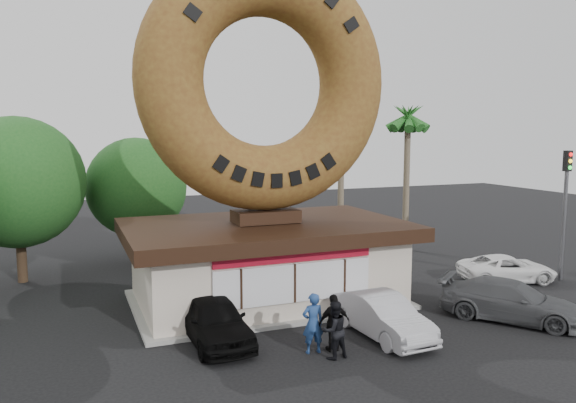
# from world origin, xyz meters

# --- Properties ---
(ground) EXTENTS (90.00, 90.00, 0.00)m
(ground) POSITION_xyz_m (0.00, 0.00, 0.00)
(ground) COLOR black
(ground) RESTS_ON ground
(donut_shop) EXTENTS (11.20, 7.20, 3.80)m
(donut_shop) POSITION_xyz_m (0.00, 5.98, 1.77)
(donut_shop) COLOR beige
(donut_shop) RESTS_ON ground
(giant_donut) EXTENTS (10.14, 2.59, 10.14)m
(giant_donut) POSITION_xyz_m (0.00, 6.00, 8.87)
(giant_donut) COLOR brown
(giant_donut) RESTS_ON donut_shop
(tree_west) EXTENTS (6.00, 6.00, 7.65)m
(tree_west) POSITION_xyz_m (-9.50, 13.00, 4.64)
(tree_west) COLOR #473321
(tree_west) RESTS_ON ground
(tree_mid) EXTENTS (5.20, 5.20, 6.63)m
(tree_mid) POSITION_xyz_m (-4.00, 15.00, 4.02)
(tree_mid) COLOR #473321
(tree_mid) RESTS_ON ground
(palm_near) EXTENTS (2.60, 2.60, 9.75)m
(palm_near) POSITION_xyz_m (7.50, 14.00, 8.41)
(palm_near) COLOR #726651
(palm_near) RESTS_ON ground
(palm_far) EXTENTS (2.60, 2.60, 8.75)m
(palm_far) POSITION_xyz_m (11.00, 12.50, 7.48)
(palm_far) COLOR #726651
(palm_far) RESTS_ON ground
(street_lamp) EXTENTS (2.11, 0.20, 8.00)m
(street_lamp) POSITION_xyz_m (-1.86, 16.00, 4.48)
(street_lamp) COLOR #59595E
(street_lamp) RESTS_ON ground
(traffic_signal) EXTENTS (0.30, 0.38, 6.07)m
(traffic_signal) POSITION_xyz_m (14.00, 3.99, 3.87)
(traffic_signal) COLOR #59595E
(traffic_signal) RESTS_ON ground
(person_left) EXTENTS (0.74, 0.52, 1.94)m
(person_left) POSITION_xyz_m (-0.44, 0.35, 0.97)
(person_left) COLOR navy
(person_left) RESTS_ON ground
(person_center) EXTENTS (0.96, 0.79, 1.80)m
(person_center) POSITION_xyz_m (-0.01, -0.28, 0.90)
(person_center) COLOR black
(person_center) RESTS_ON ground
(person_right) EXTENTS (1.08, 0.46, 1.84)m
(person_right) POSITION_xyz_m (0.26, 0.27, 0.92)
(person_right) COLOR black
(person_right) RESTS_ON ground
(car_black) EXTENTS (1.95, 4.56, 1.54)m
(car_black) POSITION_xyz_m (-3.09, 2.42, 0.77)
(car_black) COLOR black
(car_black) RESTS_ON ground
(car_silver) EXTENTS (1.79, 4.44, 1.43)m
(car_silver) POSITION_xyz_m (2.36, 0.76, 0.72)
(car_silver) COLOR #ADADB2
(car_silver) RESTS_ON ground
(car_grey) EXTENTS (4.74, 5.25, 1.47)m
(car_grey) POSITION_xyz_m (7.65, 0.45, 0.73)
(car_grey) COLOR #515356
(car_grey) RESTS_ON ground
(car_white) EXTENTS (4.80, 3.13, 1.23)m
(car_white) POSITION_xyz_m (11.44, 4.71, 0.61)
(car_white) COLOR white
(car_white) RESTS_ON ground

